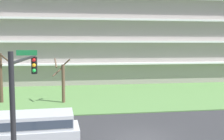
# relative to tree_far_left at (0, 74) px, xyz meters

# --- Properties ---
(ground) EXTENTS (160.00, 160.00, 0.00)m
(ground) POSITION_rel_tree_far_left_xyz_m (11.24, -11.83, -2.96)
(ground) COLOR #2D2D30
(grass_lawn_strip) EXTENTS (80.00, 16.00, 0.08)m
(grass_lawn_strip) POSITION_rel_tree_far_left_xyz_m (11.24, 2.17, -2.92)
(grass_lawn_strip) COLOR #547F42
(grass_lawn_strip) RESTS_ON ground
(apartment_building) EXTENTS (52.76, 13.94, 15.48)m
(apartment_building) POSITION_rel_tree_far_left_xyz_m (11.24, 16.66, 4.78)
(apartment_building) COLOR #9E938C
(apartment_building) RESTS_ON ground
(tree_far_left) EXTENTS (2.44, 1.80, 6.21)m
(tree_far_left) POSITION_rel_tree_far_left_xyz_m (0.00, 0.00, 0.00)
(tree_far_left) COLOR #4C3828
(tree_far_left) RESTS_ON ground
(tree_left) EXTENTS (1.84, 1.94, 4.47)m
(tree_left) POSITION_rel_tree_far_left_xyz_m (6.11, -0.78, -0.69)
(tree_left) COLOR brown
(tree_left) RESTS_ON ground
(van_silver_center_left) EXTENTS (5.29, 2.24, 2.36)m
(van_silver_center_left) POSITION_rel_tree_far_left_xyz_m (4.77, -13.83, -1.57)
(van_silver_center_left) COLOR #B7BABF
(van_silver_center_left) RESTS_ON ground
(traffic_signal_mast) EXTENTS (0.90, 5.92, 5.63)m
(traffic_signal_mast) POSITION_rel_tree_far_left_xyz_m (5.07, -16.28, 0.96)
(traffic_signal_mast) COLOR black
(traffic_signal_mast) RESTS_ON ground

